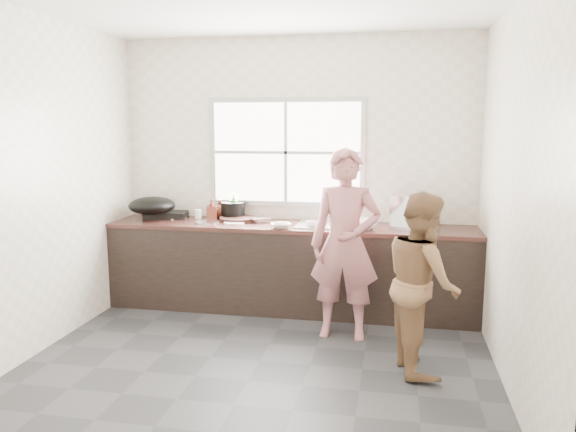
% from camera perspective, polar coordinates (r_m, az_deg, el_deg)
% --- Properties ---
extents(floor, '(3.60, 3.20, 0.01)m').
position_cam_1_polar(floor, '(4.55, -2.89, -14.53)').
color(floor, '#2B2B2E').
rests_on(floor, ground).
extents(wall_back, '(3.60, 0.01, 2.70)m').
position_cam_1_polar(wall_back, '(5.75, 0.84, 4.48)').
color(wall_back, beige).
rests_on(wall_back, ground).
extents(wall_left, '(0.01, 3.20, 2.70)m').
position_cam_1_polar(wall_left, '(4.94, -23.82, 2.92)').
color(wall_left, beige).
rests_on(wall_left, ground).
extents(wall_right, '(0.01, 3.20, 2.70)m').
position_cam_1_polar(wall_right, '(4.14, 21.99, 1.96)').
color(wall_right, beige).
rests_on(wall_right, ground).
extents(wall_front, '(3.60, 0.01, 2.70)m').
position_cam_1_polar(wall_front, '(2.68, -11.38, -1.19)').
color(wall_front, beige).
rests_on(wall_front, ground).
extents(cabinet, '(3.60, 0.62, 0.82)m').
position_cam_1_polar(cabinet, '(5.60, 0.24, -5.41)').
color(cabinet, black).
rests_on(cabinet, floor).
extents(countertop, '(3.60, 0.64, 0.04)m').
position_cam_1_polar(countertop, '(5.51, 0.25, -1.08)').
color(countertop, '#341A15').
rests_on(countertop, cabinet).
extents(sink, '(0.55, 0.45, 0.02)m').
position_cam_1_polar(sink, '(5.45, 3.86, -0.94)').
color(sink, silver).
rests_on(sink, countertop).
extents(faucet, '(0.02, 0.02, 0.30)m').
position_cam_1_polar(faucet, '(5.63, 4.13, 0.87)').
color(faucet, silver).
rests_on(faucet, countertop).
extents(window_frame, '(1.60, 0.05, 1.10)m').
position_cam_1_polar(window_frame, '(5.74, -0.17, 6.48)').
color(window_frame, '#9EA0A5').
rests_on(window_frame, wall_back).
extents(window_glazing, '(1.50, 0.01, 1.00)m').
position_cam_1_polar(window_glazing, '(5.72, -0.22, 6.46)').
color(window_glazing, white).
rests_on(window_glazing, window_frame).
extents(woman, '(0.57, 0.38, 1.53)m').
position_cam_1_polar(woman, '(4.83, 5.82, -3.49)').
color(woman, '#B16A6F').
rests_on(woman, floor).
extents(person_side, '(0.66, 0.76, 1.35)m').
position_cam_1_polar(person_side, '(4.30, 13.49, -6.54)').
color(person_side, brown).
rests_on(person_side, floor).
extents(cutting_board, '(0.45, 0.45, 0.04)m').
position_cam_1_polar(cutting_board, '(5.74, -5.07, -0.30)').
color(cutting_board, black).
rests_on(cutting_board, countertop).
extents(cleaver, '(0.21, 0.19, 0.01)m').
position_cam_1_polar(cleaver, '(5.60, -2.81, -0.26)').
color(cleaver, silver).
rests_on(cleaver, cutting_board).
extents(bowl_mince, '(0.25, 0.25, 0.05)m').
position_cam_1_polar(bowl_mince, '(5.31, -0.74, -0.99)').
color(bowl_mince, silver).
rests_on(bowl_mince, countertop).
extents(bowl_crabs, '(0.27, 0.27, 0.07)m').
position_cam_1_polar(bowl_crabs, '(5.32, 7.63, -0.93)').
color(bowl_crabs, white).
rests_on(bowl_crabs, countertop).
extents(bowl_held, '(0.26, 0.26, 0.07)m').
position_cam_1_polar(bowl_held, '(5.37, 2.71, -0.77)').
color(bowl_held, silver).
rests_on(bowl_held, countertop).
extents(black_pot, '(0.33, 0.33, 0.18)m').
position_cam_1_polar(black_pot, '(5.85, -5.61, 0.55)').
color(black_pot, black).
rests_on(black_pot, countertop).
extents(plate_food, '(0.25, 0.25, 0.02)m').
position_cam_1_polar(plate_food, '(5.58, -5.49, -0.70)').
color(plate_food, white).
rests_on(plate_food, countertop).
extents(bottle_green, '(0.12, 0.12, 0.27)m').
position_cam_1_polar(bottle_green, '(5.86, -5.53, 1.01)').
color(bottle_green, '#3E8D2E').
rests_on(bottle_green, countertop).
extents(bottle_brown_tall, '(0.11, 0.12, 0.21)m').
position_cam_1_polar(bottle_brown_tall, '(5.77, -7.75, 0.54)').
color(bottle_brown_tall, '#4F1D13').
rests_on(bottle_brown_tall, countertop).
extents(bottle_brown_short, '(0.17, 0.17, 0.18)m').
position_cam_1_polar(bottle_brown_short, '(5.91, -6.89, 0.64)').
color(bottle_brown_short, '#512214').
rests_on(bottle_brown_short, countertop).
extents(glass_jar, '(0.09, 0.09, 0.10)m').
position_cam_1_polar(glass_jar, '(5.92, -9.14, 0.20)').
color(glass_jar, white).
rests_on(glass_jar, countertop).
extents(burner, '(0.49, 0.49, 0.06)m').
position_cam_1_polar(burner, '(6.11, -12.12, 0.23)').
color(burner, black).
rests_on(burner, countertop).
extents(wok, '(0.59, 0.59, 0.18)m').
position_cam_1_polar(wok, '(5.92, -13.66, 1.04)').
color(wok, black).
rests_on(wok, burner).
extents(dish_rack, '(0.48, 0.38, 0.32)m').
position_cam_1_polar(dish_rack, '(5.38, 12.84, 0.40)').
color(dish_rack, silver).
rests_on(dish_rack, countertop).
extents(pot_lid_left, '(0.30, 0.30, 0.01)m').
position_cam_1_polar(pot_lid_left, '(6.00, -11.40, -0.16)').
color(pot_lid_left, silver).
rests_on(pot_lid_left, countertop).
extents(pot_lid_right, '(0.29, 0.29, 0.01)m').
position_cam_1_polar(pot_lid_right, '(5.66, -8.22, -0.63)').
color(pot_lid_right, silver).
rests_on(pot_lid_right, countertop).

